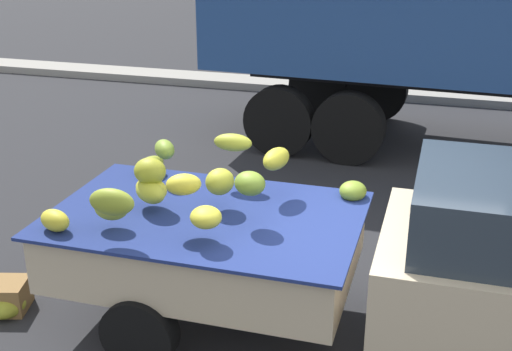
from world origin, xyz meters
TOP-DOWN VIEW (x-y plane):
  - ground at (0.00, 0.00)m, footprint 220.00×220.00m
  - curb_strip at (0.00, 8.59)m, footprint 80.00×0.80m
  - pickup_truck at (0.54, -0.06)m, footprint 4.72×1.79m
  - fallen_banana_bunch_near_tailgate at (-3.11, -0.53)m, footprint 0.41×0.44m

SIDE VIEW (x-z plane):
  - ground at x=0.00m, z-range 0.00..0.00m
  - curb_strip at x=0.00m, z-range 0.00..0.16m
  - fallen_banana_bunch_near_tailgate at x=-3.11m, z-range 0.00..0.20m
  - pickup_truck at x=0.54m, z-range 0.04..1.74m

